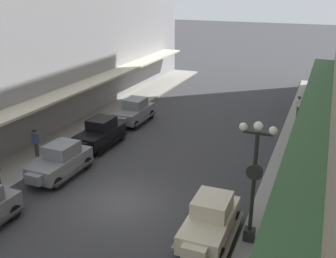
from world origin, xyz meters
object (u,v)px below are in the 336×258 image
pedestrian_2 (320,110)px  pedestrian_3 (310,115)px  parked_car_2 (100,132)px  pedestrian_1 (309,174)px  parked_car_1 (134,111)px  lamp_post_with_clock (254,178)px  pedestrian_0 (36,143)px  parked_car_0 (60,160)px  parked_car_4 (210,219)px  fire_hydrant (57,148)px  pedestrian_4 (298,107)px

pedestrian_2 → pedestrian_3: (-0.63, -1.70, 0.02)m
parked_car_2 → pedestrian_1: bearing=-5.8°
parked_car_1 → lamp_post_with_clock: bearing=-46.1°
pedestrian_0 → pedestrian_1: size_ratio=1.00×
parked_car_0 → parked_car_4: size_ratio=1.00×
lamp_post_with_clock → pedestrian_1: 5.99m
parked_car_2 → pedestrian_0: 4.11m
parked_car_0 → pedestrian_0: parked_car_0 is taller
fire_hydrant → pedestrian_4: bearing=45.1°
parked_car_0 → parked_car_4: (9.32, -2.43, 0.00)m
lamp_post_with_clock → pedestrian_3: lamp_post_with_clock is taller
parked_car_4 → pedestrian_4: (1.93, 17.68, 0.07)m
pedestrian_2 → pedestrian_3: bearing=-110.3°
parked_car_2 → pedestrian_0: size_ratio=2.57×
parked_car_2 → pedestrian_0: parked_car_2 is taller
parked_car_4 → fire_hydrant: 12.05m
parked_car_4 → pedestrian_0: 12.68m
lamp_post_with_clock → pedestrian_0: size_ratio=3.09×
parked_car_0 → parked_car_2: same height
parked_car_4 → parked_car_1: bearing=128.7°
fire_hydrant → pedestrian_0: 1.29m
parked_car_0 → pedestrian_1: parked_car_0 is taller
parked_car_1 → parked_car_2: same height
parked_car_0 → lamp_post_with_clock: size_ratio=0.83×
pedestrian_0 → pedestrian_3: 19.22m
parked_car_0 → pedestrian_3: parked_car_0 is taller
parked_car_2 → parked_car_4: (9.58, -7.00, 0.00)m
pedestrian_1 → pedestrian_3: same height
fire_hydrant → parked_car_4: bearing=-22.0°
pedestrian_1 → pedestrian_3: size_ratio=1.00×
pedestrian_3 → pedestrian_4: size_ratio=1.00×
parked_car_1 → lamp_post_with_clock: size_ratio=0.83×
parked_car_1 → pedestrian_1: (13.15, -6.37, 0.07)m
pedestrian_1 → parked_car_4: bearing=-121.8°
pedestrian_1 → pedestrian_0: bearing=-173.1°
parked_car_1 → pedestrian_2: parked_car_1 is taller
pedestrian_2 → pedestrian_3: size_ratio=0.98×
parked_car_2 → pedestrian_3: bearing=35.1°
fire_hydrant → pedestrian_1: size_ratio=0.49×
parked_car_2 → pedestrian_3: size_ratio=2.57×
pedestrian_4 → pedestrian_3: bearing=-63.1°
pedestrian_4 → parked_car_0: bearing=-126.4°
parked_car_4 → pedestrian_3: size_ratio=2.56×
parked_car_4 → pedestrian_1: bearing=58.2°
parked_car_4 → lamp_post_with_clock: bearing=11.9°
parked_car_4 → lamp_post_with_clock: size_ratio=0.83×
parked_car_1 → fire_hydrant: size_ratio=5.21×
parked_car_1 → parked_car_4: same height
pedestrian_0 → pedestrian_2: size_ratio=1.02×
pedestrian_3 → lamp_post_with_clock: bearing=-94.9°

